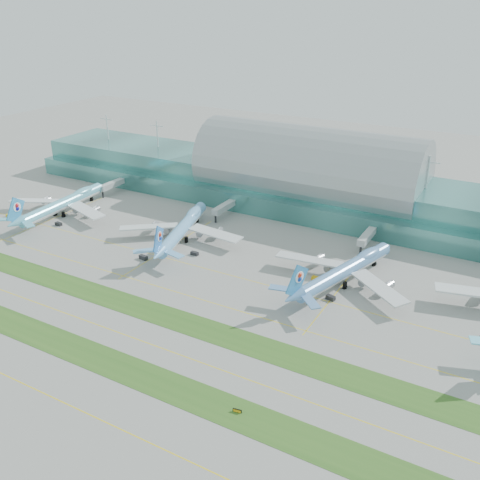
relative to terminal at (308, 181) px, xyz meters
The scene contains 18 objects.
ground 129.58m from the terminal, 90.00° to the right, with size 700.00×700.00×0.00m, color gray.
terminal is the anchor object (origin of this frame).
grass_strip_near 157.43m from the terminal, 90.00° to the right, with size 420.00×12.00×0.08m, color #2D591E.
grass_strip_far 127.58m from the terminal, 90.00° to the right, with size 420.00×12.00×0.08m, color #2D591E.
taxiline_a 177.36m from the terminal, 90.00° to the right, with size 420.00×0.35×0.01m, color yellow.
taxiline_b 143.50m from the terminal, 90.00° to the right, with size 420.00×0.35×0.01m, color yellow.
taxiline_c 111.70m from the terminal, 90.01° to the right, with size 420.00×0.35×0.01m, color yellow.
taxiline_d 89.92m from the terminal, 90.01° to the right, with size 420.00×0.35×0.01m, color yellow.
airliner_a 128.97m from the terminal, 145.88° to the right, with size 61.39×69.87×19.22m.
airliner_b 76.26m from the terminal, 116.56° to the right, with size 57.84×66.93×18.77m.
airliner_c 86.03m from the terminal, 56.96° to the right, with size 58.56×67.77×19.00m.
gse_a 156.89m from the terminal, 144.99° to the right, with size 3.06×1.62×1.44m, color gold.
gse_b 130.05m from the terminal, 138.72° to the right, with size 3.38×1.86×1.56m, color black.
gse_c 102.21m from the terminal, 111.02° to the right, with size 3.92×1.75×1.77m, color black.
gse_d 83.56m from the terminal, 103.60° to the right, with size 3.56×1.71×1.47m, color black.
gse_e 84.85m from the terminal, 64.57° to the right, with size 3.40×1.88×1.51m, color #D0990C.
gse_f 99.65m from the terminal, 61.95° to the right, with size 3.43×1.85×1.71m, color black.
taxiway_sign_east 163.40m from the terminal, 73.74° to the right, with size 2.58×0.71×1.09m.
Camera 1 is at (101.89, -125.88, 102.89)m, focal length 40.00 mm.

